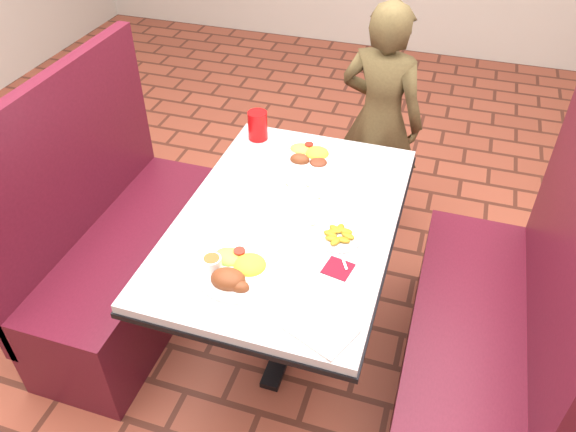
# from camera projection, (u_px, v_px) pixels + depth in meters

# --- Properties ---
(dining_table) EXTENTS (0.81, 1.21, 0.75)m
(dining_table) POSITION_uv_depth(u_px,v_px,m) (288.00, 235.00, 2.19)
(dining_table) COLOR silver
(dining_table) RESTS_ON ground
(booth_bench_left) EXTENTS (0.47, 1.20, 1.17)m
(booth_bench_left) POSITION_uv_depth(u_px,v_px,m) (123.00, 253.00, 2.58)
(booth_bench_left) COLOR maroon
(booth_bench_left) RESTS_ON ground
(booth_bench_right) EXTENTS (0.47, 1.20, 1.17)m
(booth_bench_right) POSITION_uv_depth(u_px,v_px,m) (481.00, 338.00, 2.21)
(booth_bench_right) COLOR maroon
(booth_bench_right) RESTS_ON ground
(diner_person) EXTENTS (0.51, 0.40, 1.26)m
(diner_person) POSITION_uv_depth(u_px,v_px,m) (380.00, 120.00, 2.93)
(diner_person) COLOR brown
(diner_person) RESTS_ON ground
(near_dinner_plate) EXTENTS (0.28, 0.28, 0.09)m
(near_dinner_plate) POSITION_uv_depth(u_px,v_px,m) (235.00, 268.00, 1.87)
(near_dinner_plate) COLOR white
(near_dinner_plate) RESTS_ON dining_table
(far_dinner_plate) EXTENTS (0.25, 0.25, 0.06)m
(far_dinner_plate) POSITION_uv_depth(u_px,v_px,m) (309.00, 154.00, 2.42)
(far_dinner_plate) COLOR white
(far_dinner_plate) RESTS_ON dining_table
(plantain_plate) EXTENTS (0.17, 0.17, 0.03)m
(plantain_plate) POSITION_uv_depth(u_px,v_px,m) (338.00, 236.00, 2.02)
(plantain_plate) COLOR white
(plantain_plate) RESTS_ON dining_table
(maroon_napkin) EXTENTS (0.11, 0.11, 0.00)m
(maroon_napkin) POSITION_uv_depth(u_px,v_px,m) (338.00, 268.00, 1.91)
(maroon_napkin) COLOR maroon
(maroon_napkin) RESTS_ON dining_table
(spoon_utensil) EXTENTS (0.06, 0.11, 0.00)m
(spoon_utensil) POSITION_uv_depth(u_px,v_px,m) (342.00, 258.00, 1.94)
(spoon_utensil) COLOR silver
(spoon_utensil) RESTS_ON dining_table
(red_tumbler) EXTENTS (0.09, 0.09, 0.13)m
(red_tumbler) POSITION_uv_depth(u_px,v_px,m) (258.00, 125.00, 2.52)
(red_tumbler) COLOR red
(red_tumbler) RESTS_ON dining_table
(paper_napkin) EXTENTS (0.24, 0.21, 0.01)m
(paper_napkin) POSITION_uv_depth(u_px,v_px,m) (320.00, 329.00, 1.70)
(paper_napkin) COLOR white
(paper_napkin) RESTS_ON dining_table
(knife_utensil) EXTENTS (0.09, 0.18, 0.00)m
(knife_utensil) POSITION_uv_depth(u_px,v_px,m) (241.00, 279.00, 1.86)
(knife_utensil) COLOR silver
(knife_utensil) RESTS_ON dining_table
(fork_utensil) EXTENTS (0.06, 0.14, 0.00)m
(fork_utensil) POSITION_uv_depth(u_px,v_px,m) (223.00, 276.00, 1.87)
(fork_utensil) COLOR silver
(fork_utensil) RESTS_ON dining_table
(lettuce_shreds) EXTENTS (0.28, 0.32, 0.00)m
(lettuce_shreds) POSITION_uv_depth(u_px,v_px,m) (303.00, 208.00, 2.16)
(lettuce_shreds) COLOR #8FC950
(lettuce_shreds) RESTS_ON dining_table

